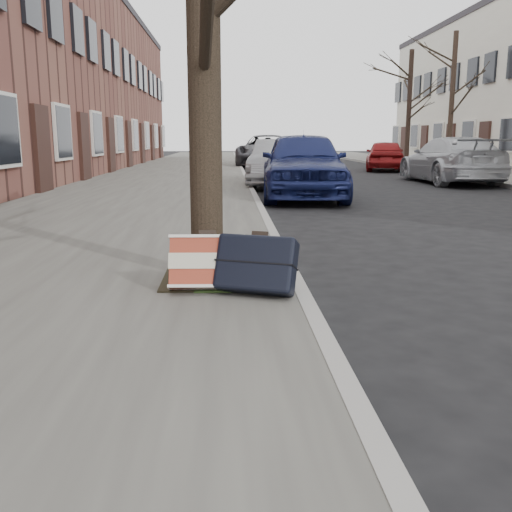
{
  "coord_description": "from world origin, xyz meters",
  "views": [
    {
      "loc": [
        -1.85,
        -3.69,
        1.34
      ],
      "look_at": [
        -1.63,
        0.8,
        0.41
      ],
      "focal_mm": 40.0,
      "sensor_mm": 36.0,
      "label": 1
    }
  ],
  "objects_px": {
    "suitcase_red": "(207,263)",
    "car_near_front": "(303,164)",
    "suitcase_navy": "(256,264)",
    "car_near_mid": "(281,163)"
  },
  "relations": [
    {
      "from": "car_near_front",
      "to": "car_near_mid",
      "type": "relative_size",
      "value": 1.12
    },
    {
      "from": "car_near_front",
      "to": "car_near_mid",
      "type": "height_order",
      "value": "car_near_front"
    },
    {
      "from": "car_near_front",
      "to": "suitcase_navy",
      "type": "bearing_deg",
      "value": -96.11
    },
    {
      "from": "suitcase_red",
      "to": "car_near_front",
      "type": "bearing_deg",
      "value": 79.35
    },
    {
      "from": "suitcase_navy",
      "to": "car_near_mid",
      "type": "xyz_separation_m",
      "value": [
        1.28,
        11.82,
        0.3
      ]
    },
    {
      "from": "suitcase_red",
      "to": "suitcase_navy",
      "type": "distance_m",
      "value": 0.41
    },
    {
      "from": "suitcase_red",
      "to": "car_near_front",
      "type": "height_order",
      "value": "car_near_front"
    },
    {
      "from": "suitcase_red",
      "to": "car_near_mid",
      "type": "height_order",
      "value": "car_near_mid"
    },
    {
      "from": "suitcase_red",
      "to": "car_near_mid",
      "type": "bearing_deg",
      "value": 83.68
    },
    {
      "from": "suitcase_navy",
      "to": "car_near_mid",
      "type": "distance_m",
      "value": 11.89
    }
  ]
}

